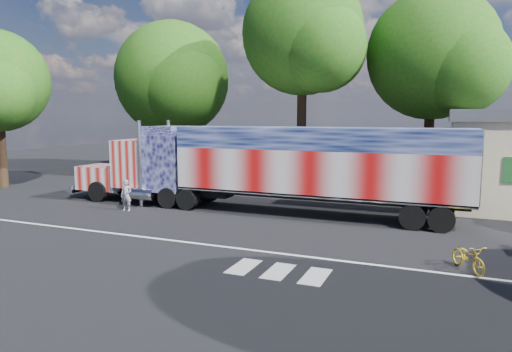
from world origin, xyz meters
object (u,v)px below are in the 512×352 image
at_px(woman, 126,195).
at_px(tree_nw_a, 174,79).
at_px(semi_truck, 266,165).
at_px(coach_bus, 273,166).
at_px(tree_n_mid, 304,35).
at_px(tree_ne_a, 435,55).
at_px(bicycle, 468,257).

xyz_separation_m(woman, tree_nw_a, (-7.41, 16.34, 7.33)).
xyz_separation_m(semi_truck, coach_bus, (-1.87, 6.13, -0.71)).
distance_m(tree_n_mid, tree_ne_a, 9.48).
bearing_deg(bicycle, semi_truck, 115.31).
bearing_deg(woman, tree_n_mid, 60.41).
xyz_separation_m(semi_truck, woman, (-6.73, -2.63, -1.59)).
height_order(semi_truck, tree_ne_a, tree_ne_a).
height_order(woman, tree_n_mid, tree_n_mid).
bearing_deg(coach_bus, bicycle, -47.68).
distance_m(woman, bicycle, 16.34).
xyz_separation_m(coach_bus, bicycle, (11.11, -12.20, -1.24)).
height_order(woman, bicycle, woman).
height_order(woman, tree_nw_a, tree_nw_a).
bearing_deg(tree_nw_a, semi_truck, -44.13).
distance_m(bicycle, tree_n_mid, 23.13).
distance_m(tree_n_mid, tree_nw_a, 13.08).
bearing_deg(tree_ne_a, woman, -129.67).
bearing_deg(bicycle, woman, 136.44).
bearing_deg(coach_bus, semi_truck, -73.03).
bearing_deg(woman, tree_nw_a, 104.94).
xyz_separation_m(woman, tree_n_mid, (5.22, 14.22, 9.99)).
height_order(tree_n_mid, tree_nw_a, tree_n_mid).
relative_size(coach_bus, tree_n_mid, 0.73).
xyz_separation_m(semi_truck, tree_nw_a, (-14.14, 13.72, 5.75)).
relative_size(coach_bus, tree_nw_a, 0.84).
distance_m(coach_bus, tree_n_mid, 10.64).
distance_m(semi_truck, tree_n_mid, 14.40).
xyz_separation_m(tree_ne_a, tree_nw_a, (-21.54, -0.69, -1.09)).
distance_m(woman, tree_nw_a, 19.39).
relative_size(tree_n_mid, tree_nw_a, 1.16).
relative_size(woman, tree_nw_a, 0.12).
bearing_deg(bicycle, tree_nw_a, 108.39).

